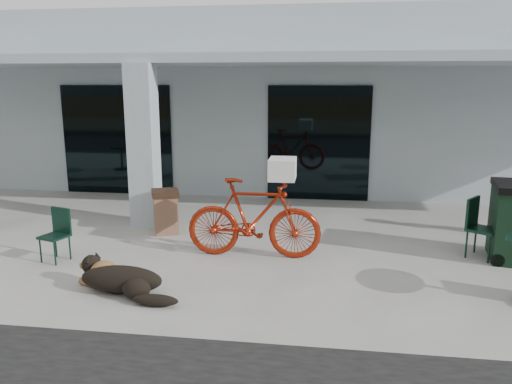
# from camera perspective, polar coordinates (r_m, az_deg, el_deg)

# --- Properties ---
(ground) EXTENTS (80.00, 80.00, 0.00)m
(ground) POSITION_cam_1_polar(r_m,az_deg,el_deg) (7.66, -7.61, -8.86)
(ground) COLOR #B0AEA6
(ground) RESTS_ON ground
(building) EXTENTS (22.00, 7.00, 4.50)m
(building) POSITION_cam_1_polar(r_m,az_deg,el_deg) (15.50, 0.70, 10.51)
(building) COLOR #ADBAC3
(building) RESTS_ON ground
(storefront_glass_left) EXTENTS (2.80, 0.06, 2.70)m
(storefront_glass_left) POSITION_cam_1_polar(r_m,az_deg,el_deg) (13.01, -15.57, 5.71)
(storefront_glass_left) COLOR black
(storefront_glass_left) RESTS_ON ground
(storefront_glass_right) EXTENTS (2.40, 0.06, 2.70)m
(storefront_glass_right) POSITION_cam_1_polar(r_m,az_deg,el_deg) (11.93, 7.14, 5.50)
(storefront_glass_right) COLOR black
(storefront_glass_right) RESTS_ON ground
(column) EXTENTS (0.50, 0.50, 3.12)m
(column) POSITION_cam_1_polar(r_m,az_deg,el_deg) (9.88, -12.72, 5.10)
(column) COLOR #ADBAC3
(column) RESTS_ON ground
(overhang) EXTENTS (22.00, 2.80, 0.18)m
(overhang) POSITION_cam_1_polar(r_m,az_deg,el_deg) (10.66, -2.78, 14.79)
(overhang) COLOR #ADBAC3
(overhang) RESTS_ON column
(bicycle) EXTENTS (2.15, 0.63, 1.29)m
(bicycle) POSITION_cam_1_polar(r_m,az_deg,el_deg) (7.97, -0.25, -3.01)
(bicycle) COLOR maroon
(bicycle) RESTS_ON ground
(laundry_basket) EXTENTS (0.42, 0.56, 0.33)m
(laundry_basket) POSITION_cam_1_polar(r_m,az_deg,el_deg) (7.75, 3.04, 2.66)
(laundry_basket) COLOR white
(laundry_basket) RESTS_ON bicycle
(dog) EXTENTS (1.36, 0.91, 0.43)m
(dog) POSITION_cam_1_polar(r_m,az_deg,el_deg) (6.99, -15.14, -9.44)
(dog) COLOR black
(dog) RESTS_ON ground
(cafe_chair_near) EXTENTS (0.48, 0.51, 0.83)m
(cafe_chair_near) POSITION_cam_1_polar(r_m,az_deg,el_deg) (8.46, -22.08, -4.65)
(cafe_chair_near) COLOR #102E23
(cafe_chair_near) RESTS_ON ground
(cafe_chair_far_a) EXTENTS (0.64, 0.64, 0.97)m
(cafe_chair_far_a) POSITION_cam_1_polar(r_m,az_deg,el_deg) (8.75, 24.56, -3.86)
(cafe_chair_far_a) COLOR #102E23
(cafe_chair_far_a) RESTS_ON ground
(trash_receptacle) EXTENTS (0.63, 0.63, 0.82)m
(trash_receptacle) POSITION_cam_1_polar(r_m,az_deg,el_deg) (9.44, -10.27, -2.23)
(trash_receptacle) COLOR brown
(trash_receptacle) RESTS_ON ground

